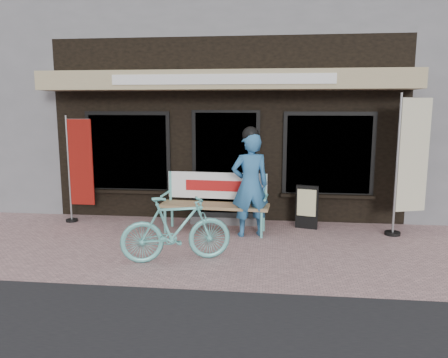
# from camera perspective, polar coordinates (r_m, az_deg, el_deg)

# --- Properties ---
(ground) EXTENTS (70.00, 70.00, 0.00)m
(ground) POSITION_cam_1_polar(r_m,az_deg,el_deg) (7.05, -1.58, -9.38)
(ground) COLOR tan
(ground) RESTS_ON ground
(storefront) EXTENTS (7.00, 6.77, 6.00)m
(storefront) POSITION_cam_1_polar(r_m,az_deg,el_deg) (11.62, 1.90, 13.04)
(storefront) COLOR black
(storefront) RESTS_ON ground
(bench) EXTENTS (1.99, 0.63, 1.07)m
(bench) POSITION_cam_1_polar(r_m,az_deg,el_deg) (8.01, -1.09, -2.40)
(bench) COLOR #64C4BD
(bench) RESTS_ON ground
(person) EXTENTS (0.76, 0.61, 1.94)m
(person) POSITION_cam_1_polar(r_m,az_deg,el_deg) (7.64, 3.43, -0.51)
(person) COLOR teal
(person) RESTS_ON ground
(bicycle) EXTENTS (1.69, 0.95, 0.98)m
(bicycle) POSITION_cam_1_polar(r_m,az_deg,el_deg) (6.52, -6.28, -6.50)
(bicycle) COLOR #64C4BD
(bicycle) RESTS_ON ground
(nobori_red) EXTENTS (0.61, 0.23, 2.10)m
(nobori_red) POSITION_cam_1_polar(r_m,az_deg,el_deg) (8.98, -18.41, 1.38)
(nobori_red) COLOR gray
(nobori_red) RESTS_ON ground
(nobori_cream) EXTENTS (0.74, 0.37, 2.51)m
(nobori_cream) POSITION_cam_1_polar(r_m,az_deg,el_deg) (8.33, 23.14, 1.93)
(nobori_cream) COLOR gray
(nobori_cream) RESTS_ON ground
(menu_stand) EXTENTS (0.42, 0.19, 0.82)m
(menu_stand) POSITION_cam_1_polar(r_m,az_deg,el_deg) (8.33, 10.76, -3.55)
(menu_stand) COLOR black
(menu_stand) RESTS_ON ground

